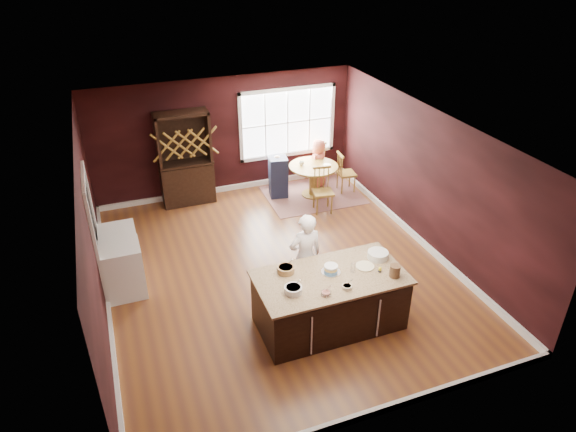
% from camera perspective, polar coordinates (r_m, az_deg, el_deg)
% --- Properties ---
extents(room_shell, '(7.00, 7.00, 7.00)m').
position_cam_1_polar(room_shell, '(8.76, -1.30, 1.21)').
color(room_shell, brown).
rests_on(room_shell, ground).
extents(window, '(2.36, 0.10, 1.66)m').
position_cam_1_polar(window, '(12.16, -0.06, 10.34)').
color(window, white).
rests_on(window, room_shell).
extents(doorway, '(0.08, 1.26, 2.13)m').
position_cam_1_polar(doorway, '(9.08, -20.58, -2.11)').
color(doorway, white).
rests_on(doorway, room_shell).
extents(kitchen_island, '(2.28, 1.19, 0.92)m').
position_cam_1_polar(kitchen_island, '(8.08, 4.63, -9.43)').
color(kitchen_island, black).
rests_on(kitchen_island, ground).
extents(dining_table, '(1.12, 1.12, 0.75)m').
position_cam_1_polar(dining_table, '(11.82, 2.83, 4.65)').
color(dining_table, brown).
rests_on(dining_table, ground).
extents(baker, '(0.59, 0.40, 1.57)m').
position_cam_1_polar(baker, '(8.43, 1.93, -4.54)').
color(baker, white).
rests_on(baker, ground).
extents(layer_cake, '(0.30, 0.30, 0.12)m').
position_cam_1_polar(layer_cake, '(7.83, 4.78, -5.88)').
color(layer_cake, white).
rests_on(layer_cake, kitchen_island).
extents(bowl_blue, '(0.26, 0.26, 0.10)m').
position_cam_1_polar(bowl_blue, '(7.41, 0.58, -8.19)').
color(bowl_blue, white).
rests_on(bowl_blue, kitchen_island).
extents(bowl_yellow, '(0.26, 0.26, 0.10)m').
position_cam_1_polar(bowl_yellow, '(7.81, -0.24, -5.95)').
color(bowl_yellow, '#A97641').
rests_on(bowl_yellow, kitchen_island).
extents(bowl_pink, '(0.15, 0.15, 0.06)m').
position_cam_1_polar(bowl_pink, '(7.40, 4.24, -8.58)').
color(bowl_pink, silver).
rests_on(bowl_pink, kitchen_island).
extents(bowl_olive, '(0.15, 0.15, 0.05)m').
position_cam_1_polar(bowl_olive, '(7.55, 6.57, -7.84)').
color(bowl_olive, '#CCB791').
rests_on(bowl_olive, kitchen_island).
extents(drinking_glass, '(0.07, 0.07, 0.15)m').
position_cam_1_polar(drinking_glass, '(7.87, 7.24, -5.73)').
color(drinking_glass, white).
rests_on(drinking_glass, kitchen_island).
extents(dinner_plate, '(0.29, 0.29, 0.02)m').
position_cam_1_polar(dinner_plate, '(8.04, 8.54, -5.54)').
color(dinner_plate, beige).
rests_on(dinner_plate, kitchen_island).
extents(white_tub, '(0.33, 0.33, 0.11)m').
position_cam_1_polar(white_tub, '(8.25, 9.95, -4.28)').
color(white_tub, white).
rests_on(white_tub, kitchen_island).
extents(stoneware_crock, '(0.16, 0.16, 0.19)m').
position_cam_1_polar(stoneware_crock, '(7.86, 11.79, -6.00)').
color(stoneware_crock, '#483118').
rests_on(stoneware_crock, kitchen_island).
extents(toy_figurine, '(0.05, 0.05, 0.09)m').
position_cam_1_polar(toy_figurine, '(7.94, 10.18, -5.88)').
color(toy_figurine, yellow).
rests_on(toy_figurine, kitchen_island).
extents(rug, '(2.20, 1.72, 0.01)m').
position_cam_1_polar(rug, '(12.05, 2.77, 2.38)').
color(rug, brown).
rests_on(rug, ground).
extents(chair_east, '(0.42, 0.44, 0.97)m').
position_cam_1_polar(chair_east, '(12.12, 6.52, 4.91)').
color(chair_east, olive).
rests_on(chair_east, ground).
extents(chair_south, '(0.49, 0.47, 1.01)m').
position_cam_1_polar(chair_south, '(11.15, 3.92, 2.85)').
color(chair_south, brown).
rests_on(chair_south, ground).
extents(chair_north, '(0.54, 0.53, 0.97)m').
position_cam_1_polar(chair_north, '(12.69, 3.04, 6.23)').
color(chair_north, brown).
rests_on(chair_north, ground).
extents(seated_woman, '(0.68, 0.65, 1.17)m').
position_cam_1_polar(seated_woman, '(12.28, 3.42, 5.90)').
color(seated_woman, '#C25B47').
rests_on(seated_woman, ground).
extents(high_chair, '(0.47, 0.47, 0.99)m').
position_cam_1_polar(high_chair, '(11.80, -1.09, 4.45)').
color(high_chair, black).
rests_on(high_chair, ground).
extents(toddler, '(0.18, 0.14, 0.26)m').
position_cam_1_polar(toddler, '(11.75, -1.20, 6.01)').
color(toddler, '#8CA5BF').
rests_on(toddler, high_chair).
extents(table_plate, '(0.19, 0.19, 0.01)m').
position_cam_1_polar(table_plate, '(11.77, 4.34, 5.68)').
color(table_plate, beige).
rests_on(table_plate, dining_table).
extents(table_cup, '(0.15, 0.15, 0.09)m').
position_cam_1_polar(table_cup, '(11.72, 1.52, 5.87)').
color(table_cup, white).
rests_on(table_cup, dining_table).
extents(hutch, '(1.15, 0.48, 2.11)m').
position_cam_1_polar(hutch, '(11.51, -11.36, 6.23)').
color(hutch, '#3D2315').
rests_on(hutch, ground).
extents(washer, '(0.65, 0.63, 0.94)m').
position_cam_1_polar(washer, '(9.09, -17.83, -5.73)').
color(washer, white).
rests_on(washer, ground).
extents(dryer, '(0.63, 0.61, 0.91)m').
position_cam_1_polar(dryer, '(9.64, -18.14, -3.72)').
color(dryer, white).
rests_on(dryer, ground).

